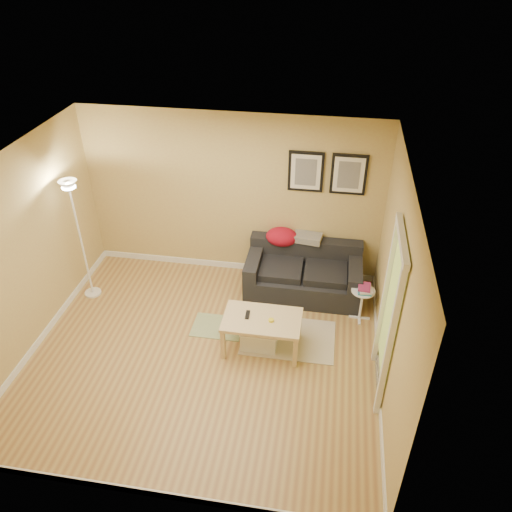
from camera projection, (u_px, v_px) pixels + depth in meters
name	position (u px, v px, depth m)	size (l,w,h in m)	color
floor	(204.00, 354.00, 6.58)	(4.50, 4.50, 0.00)	#AE8D4A
ceiling	(190.00, 172.00, 5.13)	(4.50, 4.50, 0.00)	white
wall_back	(232.00, 197.00, 7.49)	(4.50, 4.50, 0.00)	tan
wall_front	(137.00, 411.00, 4.21)	(4.50, 4.50, 0.00)	tan
wall_left	(21.00, 257.00, 6.15)	(4.00, 4.00, 0.00)	tan
wall_right	(394.00, 293.00, 5.55)	(4.00, 4.00, 0.00)	tan
baseboard_back	(234.00, 265.00, 8.18)	(4.50, 0.02, 0.10)	white
baseboard_front	(154.00, 493.00, 4.92)	(4.50, 0.02, 0.10)	white
baseboard_left	(46.00, 332.00, 6.85)	(0.02, 4.00, 0.10)	white
baseboard_right	(378.00, 372.00, 6.25)	(0.02, 4.00, 0.10)	white
sofa	(303.00, 272.00, 7.47)	(1.70, 0.90, 0.75)	black
red_throw	(282.00, 237.00, 7.55)	(0.48, 0.36, 0.28)	#A70F30
plaid_throw	(308.00, 238.00, 7.51)	(0.42, 0.26, 0.10)	tan
framed_print_left	(306.00, 172.00, 7.05)	(0.50, 0.04, 0.60)	black
framed_print_right	(349.00, 174.00, 6.97)	(0.50, 0.04, 0.60)	black
area_rug	(289.00, 338.00, 6.82)	(1.25, 0.85, 0.01)	beige
green_runner	(218.00, 327.00, 7.01)	(0.70, 0.50, 0.01)	#668C4C
coffee_table	(262.00, 333.00, 6.54)	(1.01, 0.62, 0.50)	#D2B780
remote_control	(247.00, 315.00, 6.44)	(0.05, 0.16, 0.02)	black
tape_roll	(271.00, 320.00, 6.35)	(0.07, 0.07, 0.03)	yellow
storage_bin	(260.00, 337.00, 6.63)	(0.48, 0.35, 0.30)	white
side_table	(361.00, 305.00, 7.02)	(0.33, 0.33, 0.51)	white
book_stack	(365.00, 288.00, 6.85)	(0.18, 0.25, 0.08)	teal
floor_lamp	(82.00, 244.00, 7.14)	(0.25, 0.25, 1.90)	white
doorway	(387.00, 320.00, 5.59)	(0.12, 1.01, 2.13)	white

